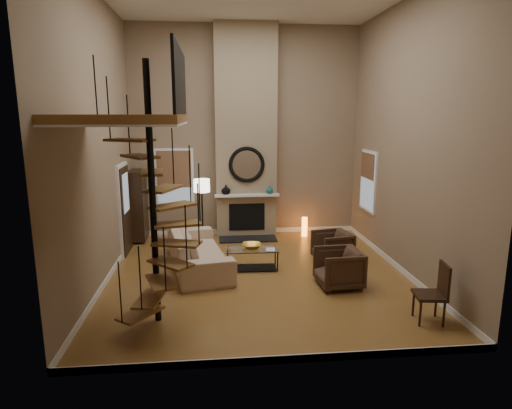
{
  "coord_description": "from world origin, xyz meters",
  "views": [
    {
      "loc": [
        -0.88,
        -8.38,
        3.25
      ],
      "look_at": [
        0.0,
        0.4,
        1.4
      ],
      "focal_mm": 30.47,
      "sensor_mm": 36.0,
      "label": 1
    }
  ],
  "objects": [
    {
      "name": "side_chair",
      "position": [
        2.57,
        -2.29,
        0.53
      ],
      "size": [
        0.52,
        0.52,
        0.97
      ],
      "color": "black",
      "rests_on": "ground"
    },
    {
      "name": "baseboard_front",
      "position": [
        0.0,
        -3.24,
        0.06
      ],
      "size": [
        6.0,
        0.02,
        0.12
      ],
      "primitive_type": "cube",
      "color": "white",
      "rests_on": "ground"
    },
    {
      "name": "floor_lamp",
      "position": [
        -1.16,
        2.04,
        1.41
      ],
      "size": [
        0.39,
        0.39,
        1.7
      ],
      "color": "black",
      "rests_on": "ground"
    },
    {
      "name": "hutch",
      "position": [
        -2.81,
        2.79,
        0.95
      ],
      "size": [
        0.38,
        0.8,
        1.79
      ],
      "primitive_type": "cube",
      "color": "black",
      "rests_on": "ground"
    },
    {
      "name": "baseboard_right",
      "position": [
        2.99,
        0.0,
        0.06
      ],
      "size": [
        0.02,
        6.5,
        0.12
      ],
      "primitive_type": "cube",
      "color": "white",
      "rests_on": "ground"
    },
    {
      "name": "front_wall",
      "position": [
        0.0,
        -3.25,
        2.75
      ],
      "size": [
        6.0,
        0.02,
        5.5
      ],
      "primitive_type": "cube",
      "color": "#8C765A",
      "rests_on": "ground"
    },
    {
      "name": "chimney_breast",
      "position": [
        0.0,
        3.06,
        2.75
      ],
      "size": [
        1.6,
        0.38,
        5.5
      ],
      "primitive_type": "cube",
      "color": "#917D5E",
      "rests_on": "ground"
    },
    {
      "name": "mantel",
      "position": [
        0.0,
        2.78,
        1.15
      ],
      "size": [
        1.7,
        0.18,
        0.06
      ],
      "primitive_type": "cube",
      "color": "white",
      "rests_on": "chimney_breast"
    },
    {
      "name": "coffee_table",
      "position": [
        -0.09,
        0.38,
        0.28
      ],
      "size": [
        1.11,
        0.58,
        0.43
      ],
      "color": "silver",
      "rests_on": "ground"
    },
    {
      "name": "mirror_frame",
      "position": [
        0.0,
        2.84,
        1.95
      ],
      "size": [
        0.94,
        0.1,
        0.94
      ],
      "primitive_type": "torus",
      "rotation": [
        1.57,
        0.0,
        0.0
      ],
      "color": "black",
      "rests_on": "chimney_breast"
    },
    {
      "name": "sofa",
      "position": [
        -1.24,
        0.6,
        0.4
      ],
      "size": [
        1.54,
        2.86,
        0.79
      ],
      "primitive_type": "imported",
      "rotation": [
        0.0,
        0.0,
        1.76
      ],
      "color": "#C9AA8C",
      "rests_on": "ground"
    },
    {
      "name": "mirror_disc",
      "position": [
        0.0,
        2.85,
        1.95
      ],
      "size": [
        0.8,
        0.01,
        0.8
      ],
      "primitive_type": "cylinder",
      "rotation": [
        1.57,
        0.0,
        0.0
      ],
      "color": "white",
      "rests_on": "chimney_breast"
    },
    {
      "name": "hearth",
      "position": [
        0.0,
        2.57,
        0.02
      ],
      "size": [
        1.5,
        0.6,
        0.04
      ],
      "primitive_type": "cube",
      "color": "black",
      "rests_on": "ground"
    },
    {
      "name": "armchair_near",
      "position": [
        1.8,
        0.66,
        0.35
      ],
      "size": [
        0.89,
        0.87,
        0.69
      ],
      "primitive_type": "imported",
      "rotation": [
        0.0,
        0.0,
        -1.38
      ],
      "color": "#432D1F",
      "rests_on": "ground"
    },
    {
      "name": "window_right",
      "position": [
        2.97,
        2.0,
        1.63
      ],
      "size": [
        0.06,
        1.02,
        1.52
      ],
      "color": "white",
      "rests_on": "right_wall"
    },
    {
      "name": "loft",
      "position": [
        -2.04,
        -1.8,
        3.24
      ],
      "size": [
        1.7,
        2.2,
        1.09
      ],
      "color": "olive",
      "rests_on": "left_wall"
    },
    {
      "name": "accent_lamp",
      "position": [
        1.55,
        2.77,
        0.25
      ],
      "size": [
        0.15,
        0.15,
        0.53
      ],
      "primitive_type": "cylinder",
      "color": "orange",
      "rests_on": "ground"
    },
    {
      "name": "left_wall",
      "position": [
        -3.0,
        0.0,
        2.75
      ],
      "size": [
        0.02,
        6.5,
        5.5
      ],
      "primitive_type": "cube",
      "color": "#8C765A",
      "rests_on": "ground"
    },
    {
      "name": "baseboard_left",
      "position": [
        -2.99,
        0.0,
        0.06
      ],
      "size": [
        0.02,
        6.5,
        0.12
      ],
      "primitive_type": "cube",
      "color": "white",
      "rests_on": "ground"
    },
    {
      "name": "window_back",
      "position": [
        -1.9,
        3.22,
        1.62
      ],
      "size": [
        1.02,
        0.06,
        1.52
      ],
      "color": "white",
      "rests_on": "back_wall"
    },
    {
      "name": "spiral_stair",
      "position": [
        -1.78,
        -1.79,
        1.78
      ],
      "size": [
        1.47,
        1.47,
        4.06
      ],
      "color": "black",
      "rests_on": "ground"
    },
    {
      "name": "ground",
      "position": [
        0.0,
        0.0,
        -0.01
      ],
      "size": [
        6.0,
        6.5,
        0.01
      ],
      "primitive_type": "cube",
      "color": "#AA7836",
      "rests_on": "ground"
    },
    {
      "name": "baseboard_back",
      "position": [
        0.0,
        3.24,
        0.06
      ],
      "size": [
        6.0,
        0.02,
        0.12
      ],
      "primitive_type": "cube",
      "color": "white",
      "rests_on": "ground"
    },
    {
      "name": "vase_left",
      "position": [
        -0.55,
        2.82,
        1.3
      ],
      "size": [
        0.24,
        0.24,
        0.25
      ],
      "primitive_type": "imported",
      "color": "black",
      "rests_on": "mantel"
    },
    {
      "name": "firebox",
      "position": [
        0.0,
        2.86,
        0.55
      ],
      "size": [
        0.95,
        0.02,
        0.72
      ],
      "primitive_type": "cube",
      "color": "black",
      "rests_on": "chimney_breast"
    },
    {
      "name": "vase_right",
      "position": [
        0.6,
        2.82,
        1.28
      ],
      "size": [
        0.2,
        0.2,
        0.21
      ],
      "primitive_type": "imported",
      "color": "#1A5E5B",
      "rests_on": "mantel"
    },
    {
      "name": "entry_door",
      "position": [
        -2.95,
        1.8,
        1.05
      ],
      "size": [
        0.1,
        1.05,
        2.16
      ],
      "color": "white",
      "rests_on": "ground"
    },
    {
      "name": "armchair_far",
      "position": [
        1.56,
        -0.7,
        0.35
      ],
      "size": [
        0.87,
        0.85,
        0.75
      ],
      "primitive_type": "imported",
      "rotation": [
        0.0,
        0.0,
        -1.51
      ],
      "color": "#432D1F",
      "rests_on": "ground"
    },
    {
      "name": "back_wall",
      "position": [
        0.0,
        3.25,
        2.75
      ],
      "size": [
        6.0,
        0.02,
        5.5
      ],
      "primitive_type": "cube",
      "color": "#8C765A",
      "rests_on": "ground"
    },
    {
      "name": "right_wall",
      "position": [
        3.0,
        0.0,
        2.75
      ],
      "size": [
        0.02,
        6.5,
        5.5
      ],
      "primitive_type": "cube",
      "color": "#8C765A",
      "rests_on": "ground"
    },
    {
      "name": "bowl",
      "position": [
        -0.09,
        0.43,
        0.5
      ],
      "size": [
        0.41,
        0.41,
        0.1
      ],
      "primitive_type": "imported",
      "color": "gold",
      "rests_on": "coffee_table"
    },
    {
      "name": "book",
      "position": [
        0.26,
        0.23,
        0.46
      ],
      "size": [
        0.24,
        0.29,
        0.03
      ],
      "primitive_type": "imported",
      "rotation": [
        0.0,
        0.0,
        -0.16
      ],
      "color": "gray",
      "rests_on": "coffee_table"
    }
  ]
}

